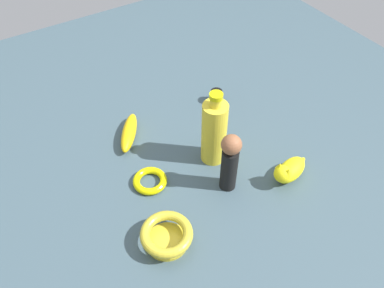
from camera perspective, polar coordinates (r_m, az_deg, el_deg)
The scene contains 8 objects.
ground at distance 1.20m, azimuth -0.00°, elevation -2.05°, with size 2.00×2.00×0.00m, color #384C56.
nail_polish_jar at distance 1.38m, azimuth 3.55°, elevation 6.94°, with size 0.04×0.04×0.05m.
banana at distance 1.26m, azimuth -9.14°, elevation 1.67°, with size 0.17×0.04×0.04m, color #E3B40F.
person_figure_adult at distance 1.06m, azimuth 5.51°, elevation -2.49°, with size 0.06×0.06×0.20m.
bottle_tall at distance 1.13m, azimuth 3.24°, elevation 1.79°, with size 0.07×0.07×0.25m.
bangle at distance 1.14m, azimuth -6.13°, elevation -5.34°, with size 0.10×0.10×0.02m, color #D0C907.
bowl at distance 1.01m, azimuth -3.71°, elevation -13.12°, with size 0.13×0.13×0.05m.
cat_figurine at distance 1.16m, azimuth 13.91°, elevation -3.76°, with size 0.15×0.09×0.08m.
Camera 1 is at (-0.43, -0.67, 0.90)m, focal length 36.69 mm.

